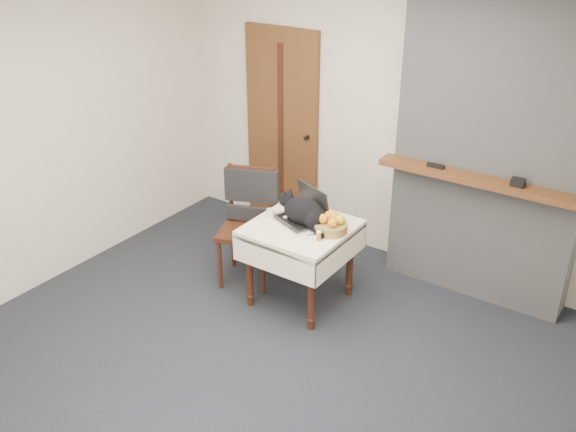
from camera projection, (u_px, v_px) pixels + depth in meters
name	position (u px, v px, depth m)	size (l,w,h in m)	color
ground	(263.00, 362.00, 4.71)	(4.50, 4.50, 0.00)	black
room_shell	(300.00, 114.00, 4.26)	(4.52, 4.01, 2.61)	beige
door	(282.00, 130.00, 6.33)	(0.82, 0.10, 2.00)	brown
chimney	(491.00, 147.00, 5.04)	(1.62, 0.48, 2.60)	gray
side_table	(301.00, 238.00, 5.19)	(0.78, 0.78, 0.70)	#3C2010
laptop	(304.00, 213.00, 5.18)	(0.49, 0.46, 0.29)	#B7B7BC
cat	(305.00, 212.00, 5.11)	(0.53, 0.27, 0.26)	black
cream_jar	(271.00, 214.00, 5.25)	(0.07, 0.07, 0.07)	silver
pill_bottle	(319.00, 236.00, 4.90)	(0.04, 0.04, 0.08)	#A46614
fruit_basket	(331.00, 225.00, 5.02)	(0.26, 0.26, 0.15)	olive
desk_clutter	(323.00, 232.00, 5.04)	(0.12, 0.01, 0.01)	black
chair	(249.00, 209.00, 5.54)	(0.59, 0.58, 1.01)	#3C2010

